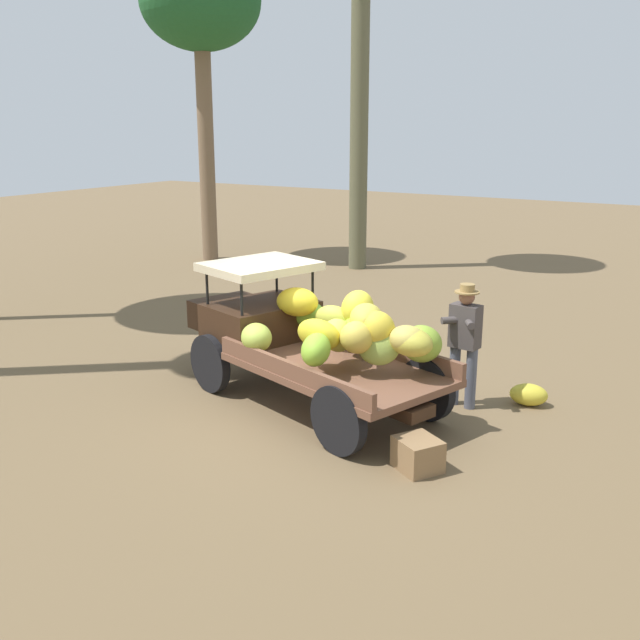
{
  "coord_description": "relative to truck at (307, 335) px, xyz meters",
  "views": [
    {
      "loc": [
        -5.02,
        8.04,
        3.86
      ],
      "look_at": [
        -0.1,
        -0.09,
        1.27
      ],
      "focal_mm": 40.79,
      "sensor_mm": 36.0,
      "label": 1
    }
  ],
  "objects": [
    {
      "name": "ground_plane",
      "position": [
        -0.21,
        0.24,
        -0.97
      ],
      "size": [
        60.0,
        60.0,
        0.0
      ],
      "primitive_type": "plane",
      "color": "brown"
    },
    {
      "name": "truck",
      "position": [
        0.0,
        0.0,
        0.0
      ],
      "size": [
        4.66,
        2.82,
        1.87
      ],
      "rotation": [
        0.0,
        0.0,
        -0.31
      ],
      "color": "#342013",
      "rests_on": "ground"
    },
    {
      "name": "farmer",
      "position": [
        -1.98,
        -0.93,
        0.03
      ],
      "size": [
        0.52,
        0.48,
        1.76
      ],
      "rotation": [
        0.0,
        0.0,
        1.43
      ],
      "color": "#555968",
      "rests_on": "ground"
    },
    {
      "name": "wooden_crate",
      "position": [
        -2.24,
        1.18,
        -0.79
      ],
      "size": [
        0.64,
        0.63,
        0.37
      ],
      "primitive_type": "cube",
      "rotation": [
        0.0,
        0.0,
        2.59
      ],
      "color": "olive",
      "rests_on": "ground"
    },
    {
      "name": "loose_banana_bunch",
      "position": [
        -2.78,
        -1.45,
        -0.82
      ],
      "size": [
        0.58,
        0.43,
        0.32
      ],
      "primitive_type": "ellipsoid",
      "rotation": [
        0.0,
        0.01,
        0.17
      ],
      "color": "gold",
      "rests_on": "ground"
    },
    {
      "name": "forest_tree_7",
      "position": [
        8.38,
        -8.0,
        5.87
      ],
      "size": [
        3.26,
        3.26,
        8.32
      ],
      "color": "#7B6047",
      "rests_on": "ground"
    }
  ]
}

